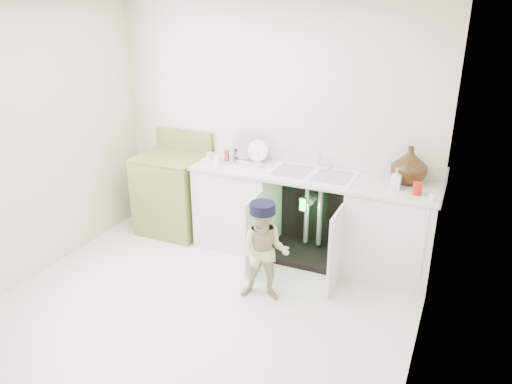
% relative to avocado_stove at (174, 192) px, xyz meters
% --- Properties ---
extents(ground, '(3.50, 3.50, 0.00)m').
position_rel_avocado_stove_xyz_m(ground, '(1.05, -1.18, -0.46)').
color(ground, beige).
rests_on(ground, ground).
extents(room_shell, '(6.00, 5.50, 1.26)m').
position_rel_avocado_stove_xyz_m(room_shell, '(1.05, -1.18, 0.79)').
color(room_shell, beige).
rests_on(room_shell, ground).
extents(counter_run, '(2.44, 1.02, 1.25)m').
position_rel_avocado_stove_xyz_m(counter_run, '(1.64, 0.03, 0.02)').
color(counter_run, silver).
rests_on(counter_run, ground).
extents(avocado_stove, '(0.71, 0.65, 1.11)m').
position_rel_avocado_stove_xyz_m(avocado_stove, '(0.00, 0.00, 0.00)').
color(avocado_stove, olive).
rests_on(avocado_stove, ground).
extents(repair_worker, '(0.50, 0.77, 0.91)m').
position_rel_avocado_stove_xyz_m(repair_worker, '(1.48, -0.87, 0.01)').
color(repair_worker, beige).
rests_on(repair_worker, ground).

